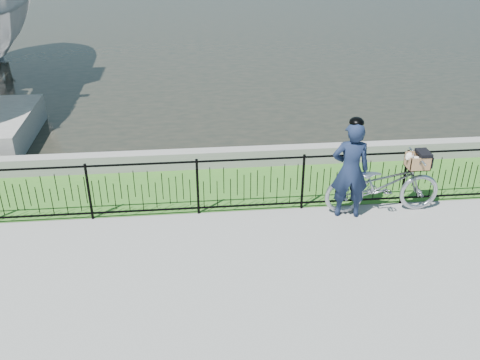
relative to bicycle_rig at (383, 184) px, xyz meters
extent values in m
plane|color=gray|center=(-2.50, -1.37, -0.59)|extent=(120.00, 120.00, 0.00)
cube|color=#346921|center=(-2.50, 1.23, -0.58)|extent=(60.00, 2.00, 0.01)
cube|color=gray|center=(-2.50, 2.23, -0.39)|extent=(60.00, 0.30, 0.40)
imported|color=#A3A6AF|center=(-0.01, 0.00, -0.01)|extent=(2.21, 0.77, 1.16)
cube|color=black|center=(0.61, 0.00, 0.31)|extent=(0.38, 0.18, 0.02)
cube|color=#9B7247|center=(0.61, 0.00, 0.32)|extent=(0.40, 0.33, 0.01)
cube|color=#9B7247|center=(0.61, 0.16, 0.44)|extent=(0.40, 0.02, 0.27)
cube|color=#9B7247|center=(0.61, -0.16, 0.44)|extent=(0.40, 0.02, 0.27)
cube|color=#9B7247|center=(0.80, 0.00, 0.44)|extent=(0.01, 0.33, 0.27)
cube|color=#9B7247|center=(0.41, 0.00, 0.44)|extent=(0.01, 0.33, 0.27)
cube|color=black|center=(0.69, 0.00, 0.61)|extent=(0.22, 0.34, 0.06)
cube|color=black|center=(0.82, 0.00, 0.47)|extent=(0.02, 0.34, 0.22)
ellipsoid|color=silver|center=(0.59, 0.00, 0.44)|extent=(0.31, 0.22, 0.20)
sphere|color=silver|center=(0.42, -0.02, 0.56)|extent=(0.15, 0.15, 0.15)
sphere|color=silver|center=(0.37, -0.04, 0.53)|extent=(0.07, 0.07, 0.07)
sphere|color=black|center=(0.35, -0.05, 0.52)|extent=(0.02, 0.02, 0.02)
cone|color=#9E5F41|center=(0.42, 0.04, 0.62)|extent=(0.06, 0.08, 0.08)
cone|color=#9E5F41|center=(0.44, -0.06, 0.62)|extent=(0.06, 0.08, 0.08)
imported|color=#141E38|center=(-0.70, -0.09, 0.36)|extent=(0.74, 0.54, 1.90)
ellipsoid|color=black|center=(-0.70, -0.09, 1.29)|extent=(0.26, 0.29, 0.18)
camera|label=1|loc=(-3.56, -8.58, 4.78)|focal=40.00mm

